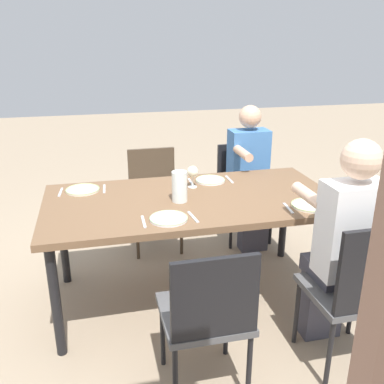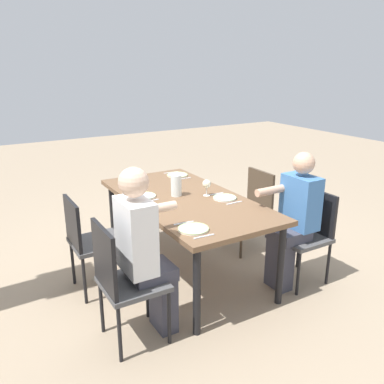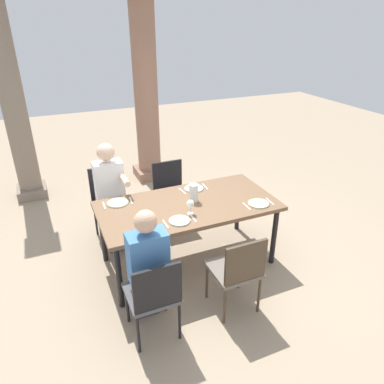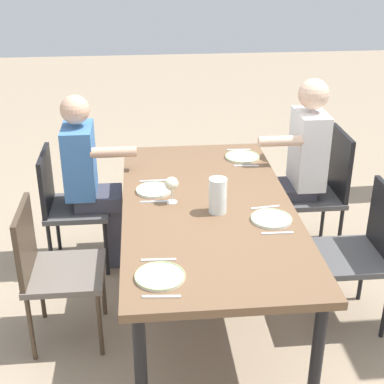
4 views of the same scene
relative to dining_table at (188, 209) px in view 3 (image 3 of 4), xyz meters
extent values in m
plane|color=gray|center=(0.00, 0.00, -0.71)|extent=(16.00, 16.00, 0.00)
cube|color=brown|center=(0.00, 0.00, 0.04)|extent=(1.96, 0.99, 0.04)
cylinder|color=black|center=(-0.90, 0.41, -0.34)|extent=(0.06, 0.06, 0.73)
cylinder|color=black|center=(0.90, 0.41, -0.34)|extent=(0.06, 0.06, 0.73)
cylinder|color=black|center=(-0.90, -0.41, -0.34)|extent=(0.06, 0.06, 0.73)
cylinder|color=black|center=(0.90, -0.41, -0.34)|extent=(0.06, 0.06, 0.73)
cube|color=#4F4F50|center=(-0.70, 0.83, -0.25)|extent=(0.44, 0.44, 0.04)
cube|color=black|center=(-0.70, 1.03, -0.01)|extent=(0.42, 0.03, 0.48)
cylinder|color=black|center=(-0.89, 0.64, -0.49)|extent=(0.03, 0.03, 0.44)
cylinder|color=black|center=(-0.51, 0.64, -0.49)|extent=(0.03, 0.03, 0.44)
cylinder|color=black|center=(-0.89, 1.02, -0.49)|extent=(0.03, 0.03, 0.44)
cylinder|color=black|center=(-0.51, 1.02, -0.49)|extent=(0.03, 0.03, 0.44)
cube|color=#4F4F50|center=(-0.70, -0.83, -0.27)|extent=(0.44, 0.44, 0.04)
cube|color=black|center=(-0.70, -1.03, -0.06)|extent=(0.42, 0.03, 0.42)
cylinder|color=black|center=(-0.51, -0.64, -0.50)|extent=(0.03, 0.03, 0.42)
cylinder|color=black|center=(-0.89, -0.64, -0.50)|extent=(0.03, 0.03, 0.42)
cylinder|color=black|center=(-0.51, -1.02, -0.50)|extent=(0.03, 0.03, 0.42)
cylinder|color=black|center=(-0.89, -1.02, -0.50)|extent=(0.03, 0.03, 0.42)
cube|color=#4F4F50|center=(0.13, 0.83, -0.26)|extent=(0.44, 0.44, 0.04)
cube|color=black|center=(0.13, 1.03, -0.04)|extent=(0.42, 0.03, 0.43)
cylinder|color=black|center=(-0.06, 0.64, -0.49)|extent=(0.03, 0.03, 0.44)
cylinder|color=black|center=(0.32, 0.64, -0.49)|extent=(0.03, 0.03, 0.44)
cylinder|color=black|center=(-0.06, 1.02, -0.49)|extent=(0.03, 0.03, 0.44)
cylinder|color=black|center=(0.32, 1.02, -0.49)|extent=(0.03, 0.03, 0.44)
cube|color=#6A6158|center=(0.13, -0.83, -0.27)|extent=(0.44, 0.44, 0.04)
cube|color=#473828|center=(0.13, -1.03, -0.05)|extent=(0.42, 0.03, 0.42)
cylinder|color=#473828|center=(0.32, -0.64, -0.50)|extent=(0.03, 0.03, 0.43)
cylinder|color=#473828|center=(-0.06, -0.64, -0.50)|extent=(0.03, 0.03, 0.43)
cylinder|color=#473828|center=(0.32, -1.02, -0.50)|extent=(0.03, 0.03, 0.43)
cylinder|color=#473828|center=(-0.06, -1.02, -0.50)|extent=(0.03, 0.03, 0.43)
cube|color=#3F3F4C|center=(-0.70, 0.59, -0.48)|extent=(0.24, 0.14, 0.46)
cube|color=#3F3F4C|center=(-0.70, 0.68, -0.20)|extent=(0.28, 0.32, 0.10)
cube|color=white|center=(-0.70, 0.79, 0.12)|extent=(0.34, 0.20, 0.53)
sphere|color=beige|center=(-0.70, 0.79, 0.51)|extent=(0.21, 0.21, 0.21)
cylinder|color=beige|center=(-0.56, 0.55, 0.23)|extent=(0.07, 0.30, 0.07)
cube|color=#3F3F4C|center=(-0.70, -0.59, -0.48)|extent=(0.24, 0.14, 0.46)
cube|color=#3F3F4C|center=(-0.70, -0.68, -0.20)|extent=(0.28, 0.32, 0.10)
cube|color=#3F72B2|center=(-0.70, -0.79, 0.09)|extent=(0.34, 0.20, 0.48)
sphere|color=tan|center=(-0.70, -0.79, 0.45)|extent=(0.19, 0.19, 0.19)
cylinder|color=tan|center=(-0.56, -0.55, 0.20)|extent=(0.07, 0.30, 0.07)
cube|color=gray|center=(-1.65, 2.61, -0.63)|extent=(0.44, 0.44, 0.16)
cylinder|color=gray|center=(-1.65, 2.61, 0.81)|extent=(0.34, 0.34, 2.72)
cube|color=#936B56|center=(0.35, 2.61, -0.63)|extent=(0.52, 0.52, 0.16)
cylinder|color=#936B56|center=(0.35, 2.61, 0.83)|extent=(0.40, 0.40, 2.75)
cylinder|color=silver|center=(-0.71, 0.33, 0.07)|extent=(0.24, 0.24, 0.01)
torus|color=#A0BE77|center=(-0.71, 0.33, 0.08)|extent=(0.24, 0.24, 0.01)
cube|color=silver|center=(-0.86, 0.33, 0.07)|extent=(0.02, 0.17, 0.01)
cube|color=silver|center=(-0.56, 0.33, 0.07)|extent=(0.03, 0.17, 0.01)
cylinder|color=white|center=(-0.22, -0.31, 0.07)|extent=(0.22, 0.22, 0.01)
torus|color=#A9CD91|center=(-0.22, -0.31, 0.08)|extent=(0.22, 0.22, 0.01)
cylinder|color=white|center=(-0.06, -0.21, 0.07)|extent=(0.06, 0.06, 0.00)
cylinder|color=white|center=(-0.06, -0.21, 0.11)|extent=(0.01, 0.01, 0.08)
sphere|color=#F2EFCC|center=(-0.06, -0.21, 0.18)|extent=(0.08, 0.08, 0.08)
cube|color=silver|center=(-0.37, -0.31, 0.07)|extent=(0.02, 0.17, 0.01)
cube|color=silver|center=(-0.07, -0.31, 0.07)|extent=(0.02, 0.17, 0.01)
cylinder|color=white|center=(0.21, 0.33, 0.07)|extent=(0.23, 0.23, 0.01)
torus|color=#A9CD91|center=(0.21, 0.33, 0.08)|extent=(0.23, 0.23, 0.01)
cube|color=silver|center=(0.06, 0.33, 0.07)|extent=(0.04, 0.17, 0.01)
cube|color=silver|center=(0.36, 0.33, 0.07)|extent=(0.02, 0.17, 0.01)
cylinder|color=silver|center=(0.72, -0.31, 0.07)|extent=(0.24, 0.24, 0.01)
torus|color=#A0BE77|center=(0.72, -0.31, 0.08)|extent=(0.24, 0.24, 0.01)
cube|color=silver|center=(0.57, -0.31, 0.07)|extent=(0.02, 0.17, 0.01)
cube|color=silver|center=(0.87, -0.31, 0.07)|extent=(0.03, 0.17, 0.01)
cylinder|color=white|center=(0.09, 0.04, 0.17)|extent=(0.10, 0.10, 0.21)
cylinder|color=#EFEAC6|center=(0.09, 0.04, 0.14)|extent=(0.09, 0.09, 0.13)
camera|label=1|loc=(0.61, 2.62, 1.10)|focal=39.80mm
camera|label=2|loc=(-3.13, 1.77, 1.27)|focal=37.56mm
camera|label=3|loc=(-1.35, -3.23, 1.95)|focal=33.63mm
camera|label=4|loc=(2.89, -0.37, 1.53)|focal=52.62mm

